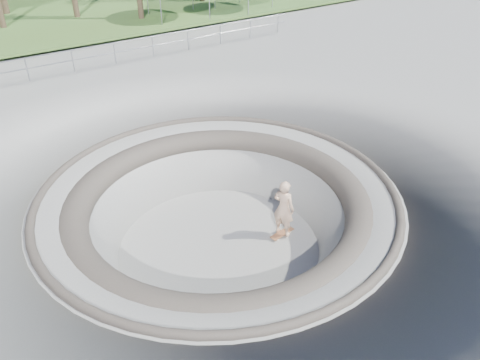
{
  "coord_description": "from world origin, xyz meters",
  "views": [
    {
      "loc": [
        -5.88,
        -9.37,
        7.33
      ],
      "look_at": [
        1.0,
        0.32,
        -0.1
      ],
      "focal_mm": 35.0,
      "sensor_mm": 36.0,
      "label": 1
    }
  ],
  "objects": [
    {
      "name": "skateboard",
      "position": [
        1.86,
        -0.76,
        -1.83
      ],
      "size": [
        0.89,
        0.35,
        0.09
      ],
      "color": "brown",
      "rests_on": "ground"
    },
    {
      "name": "skater",
      "position": [
        1.86,
        -0.76,
        -0.86
      ],
      "size": [
        0.66,
        0.81,
        1.9
      ],
      "primitive_type": "imported",
      "rotation": [
        0.0,
        0.0,
        1.92
      ],
      "color": "#DCAE8E",
      "rests_on": "skateboard"
    },
    {
      "name": "ground",
      "position": [
        0.0,
        0.0,
        0.0
      ],
      "size": [
        180.0,
        180.0,
        0.0
      ],
      "primitive_type": "plane",
      "color": "gray",
      "rests_on": "ground"
    },
    {
      "name": "safety_railing",
      "position": [
        0.0,
        12.0,
        0.69
      ],
      "size": [
        25.0,
        0.06,
        1.03
      ],
      "color": "gray",
      "rests_on": "ground"
    },
    {
      "name": "skate_bowl",
      "position": [
        0.0,
        0.0,
        -1.83
      ],
      "size": [
        14.0,
        14.0,
        4.1
      ],
      "color": "gray",
      "rests_on": "ground"
    }
  ]
}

